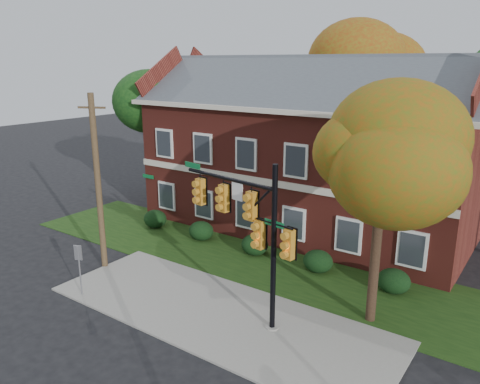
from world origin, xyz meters
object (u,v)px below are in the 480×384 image
Objects in this scene: hedge_left at (201,231)px; hedge_center at (255,245)px; apartment_building at (306,143)px; sign_post at (79,262)px; tree_far_rear at (382,71)px; hedge_far_right at (394,281)px; tree_near_right at (390,147)px; utility_pole at (98,183)px; tree_left_rear at (166,105)px; hedge_far_left at (155,219)px; hedge_right at (318,261)px; traffic_signal at (250,224)px.

hedge_center is at bearing 0.00° from hedge_left.
sign_post is at bearing -105.05° from apartment_building.
hedge_center is 0.12× the size of tree_far_rear.
tree_near_right is at bearing -85.48° from hedge_far_right.
apartment_building is 11.75m from utility_pole.
tree_left_rear is at bearing 93.71° from sign_post.
tree_left_rear is (-2.73, 4.14, 6.16)m from hedge_far_left.
hedge_right is at bearing 7.39° from utility_pole.
tree_left_rear reaches higher than hedge_far_right.
utility_pole is at bearing -108.98° from tree_far_rear.
hedge_left is at bearing -110.29° from tree_far_rear.
hedge_center is (7.00, 0.00, 0.00)m from hedge_far_left.
hedge_far_left is 3.50m from hedge_left.
tree_left_rear is (-16.73, 4.14, 6.16)m from hedge_far_right.
traffic_signal is (3.22, -5.22, 3.30)m from hedge_center.
hedge_right is 0.16× the size of tree_left_rear.
hedge_center is at bearing 158.58° from tree_near_right.
sign_post is (1.50, -2.41, -2.60)m from utility_pole.
apartment_building reaches higher than hedge_far_right.
hedge_left is at bearing -33.59° from tree_left_rear.
hedge_left is 0.23× the size of traffic_signal.
apartment_building is 8.35× the size of sign_post.
hedge_right is 0.62× the size of sign_post.
apartment_building is 7.73m from hedge_right.
hedge_center is 0.16× the size of tree_left_rear.
utility_pole is at bearing -105.67° from hedge_left.
hedge_center is 8.16m from utility_pole.
tree_near_right is at bearing -14.81° from hedge_left.
traffic_signal is at bearing -27.06° from hedge_far_left.
hedge_center is (0.00, -5.25, -4.46)m from apartment_building.
tree_near_right is at bearing -13.16° from utility_pole.
tree_near_right is at bearing -69.73° from tree_far_rear.
traffic_signal is (3.22, -10.47, -1.16)m from apartment_building.
hedge_far_right is 13.09m from sign_post.
traffic_signal is 7.54m from sign_post.
hedge_left is at bearing 0.00° from hedge_far_left.
tree_far_rear is at bearing 113.37° from hedge_far_right.
apartment_building is 2.12× the size of tree_left_rear.
utility_pole is (-8.50, -5.35, 3.60)m from hedge_right.
apartment_building reaches higher than hedge_left.
tree_far_rear reaches higher than tree_left_rear.
sign_post is (0.00, -7.76, 1.00)m from hedge_left.
hedge_far_right is 7.24m from traffic_signal.
hedge_far_left is 7.00m from hedge_center.
hedge_right is at bearing 24.01° from sign_post.
sign_post is (-3.50, -7.76, 1.00)m from hedge_center.
tree_far_rear is 5.11× the size of sign_post.
hedge_far_right is at bearing -0.76° from utility_pole.
hedge_center is 3.50m from hedge_right.
hedge_left is 9.69m from tree_left_rear.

